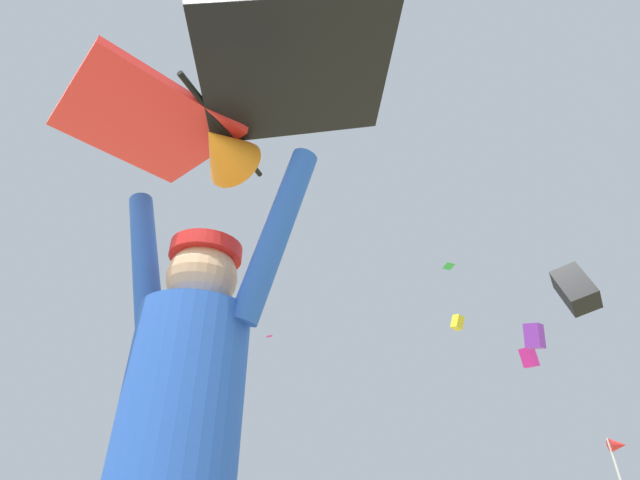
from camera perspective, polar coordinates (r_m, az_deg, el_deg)
The scene contains 10 objects.
kite_flyer_person at distance 1.37m, azimuth -18.42°, elevation -26.10°, with size 0.81×0.41×1.92m.
held_stunt_kite at distance 1.88m, azimuth -13.12°, elevation 15.32°, with size 1.58×0.98×0.38m.
distant_kite_blue_low_right at distance 17.06m, azimuth -4.98°, elevation 15.58°, with size 0.64×0.59×0.74m.
distant_kite_magenta_mid_right at distance 35.07m, azimuth 25.39°, elevation -13.55°, with size 1.27×1.31×1.43m.
distant_kite_yellow_mid_left at distance 36.04m, azimuth 17.33°, elevation -10.12°, with size 1.22×0.94×1.29m.
distant_kite_purple_high_left at distance 24.57m, azimuth 25.95°, elevation -11.09°, with size 1.11×1.24×1.36m.
distant_kite_black_far_center at distance 15.67m, azimuth 30.09°, elevation -5.52°, with size 1.23×1.43×1.66m.
distant_kite_green_overhead_distant at distance 38.67m, azimuth 16.27°, elevation -3.25°, with size 0.98×0.95×0.39m.
distant_kite_magenta_low_left at distance 34.86m, azimuth -6.59°, elevation -12.23°, with size 0.50×0.52×0.21m.
marker_flag at distance 10.37m, azimuth 34.18°, elevation -21.84°, with size 0.30×0.24×1.93m.
Camera 1 is at (0.98, -1.26, 0.85)m, focal length 24.77 mm.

